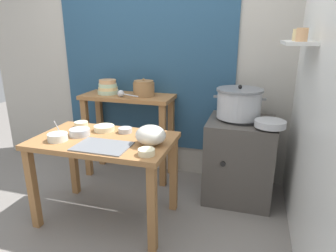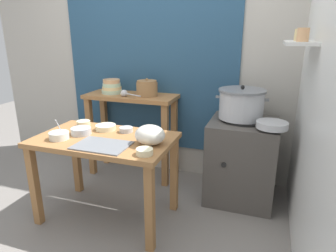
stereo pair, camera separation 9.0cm
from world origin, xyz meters
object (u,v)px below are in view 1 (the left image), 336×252
prep_table (105,151)px  back_shelf_table (128,115)px  serving_tray (102,146)px  wide_pan (270,124)px  prep_bowl_0 (58,137)px  plastic_bag (151,135)px  stove_block (239,159)px  prep_bowl_2 (80,132)px  steamer_pot (239,103)px  prep_bowl_4 (147,132)px  clay_pot (144,88)px  prep_bowl_5 (104,128)px  prep_bowl_6 (146,152)px  bowl_stack_enamel (108,87)px  ladle (122,94)px  prep_bowl_1 (125,130)px  prep_bowl_3 (81,124)px

prep_table → back_shelf_table: back_shelf_table is taller
serving_tray → wide_pan: size_ratio=1.58×
prep_bowl_0 → wide_pan: bearing=22.0°
plastic_bag → stove_block: bearing=48.6°
wide_pan → prep_bowl_2: 1.56m
steamer_pot → prep_bowl_4: (-0.68, -0.56, -0.16)m
clay_pot → prep_bowl_5: 0.69m
steamer_pot → prep_bowl_6: bearing=-120.7°
bowl_stack_enamel → wide_pan: 1.67m
clay_pot → wide_pan: clay_pot is taller
stove_block → ladle: size_ratio=3.03×
prep_table → clay_pot: (0.04, 0.81, 0.37)m
wide_pan → prep_bowl_1: bearing=-165.0°
steamer_pot → prep_bowl_0: size_ratio=2.70×
stove_block → steamer_pot: bearing=153.4°
plastic_bag → prep_bowl_4: size_ratio=2.19×
steamer_pot → prep_bowl_0: steamer_pot is taller
prep_bowl_2 → prep_bowl_3: 0.23m
prep_bowl_2 → prep_bowl_4: bearing=15.0°
back_shelf_table → bowl_stack_enamel: (-0.22, 0.00, 0.29)m
prep_bowl_6 → prep_bowl_5: bearing=143.4°
prep_table → prep_bowl_2: 0.26m
serving_tray → prep_bowl_6: prep_bowl_6 is taller
prep_bowl_0 → steamer_pot: bearing=33.1°
prep_bowl_6 → prep_table: bearing=153.8°
stove_block → wide_pan: (0.23, -0.19, 0.42)m
serving_tray → prep_bowl_6: bearing=-7.6°
back_shelf_table → prep_bowl_0: size_ratio=5.63×
clay_pot → prep_bowl_1: size_ratio=1.89×
steamer_pot → wide_pan: size_ratio=1.82×
prep_bowl_6 → bowl_stack_enamel: bearing=128.2°
plastic_bag → prep_bowl_2: 0.63m
prep_bowl_3 → prep_bowl_5: bearing=-7.9°
wide_pan → prep_bowl_5: wide_pan is taller
back_shelf_table → clay_pot: 0.35m
prep_bowl_4 → prep_bowl_5: (-0.40, 0.03, -0.01)m
prep_table → prep_bowl_0: (-0.31, -0.15, 0.14)m
stove_block → clay_pot: (-0.99, 0.13, 0.59)m
clay_pot → prep_bowl_4: 0.75m
steamer_pot → bowl_stack_enamel: 1.36m
plastic_bag → bowl_stack_enamel: bearing=132.7°
back_shelf_table → prep_bowl_2: back_shelf_table is taller
prep_bowl_3 → prep_bowl_4: bearing=-5.3°
prep_table → prep_bowl_4: prep_bowl_4 is taller
back_shelf_table → plastic_bag: 1.01m
prep_bowl_1 → prep_bowl_4: size_ratio=1.09×
clay_pot → prep_bowl_2: (-0.25, -0.81, -0.23)m
prep_bowl_5 → serving_tray: bearing=-64.1°
bowl_stack_enamel → prep_bowl_1: bearing=-53.2°
prep_bowl_4 → prep_bowl_5: size_ratio=0.60×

